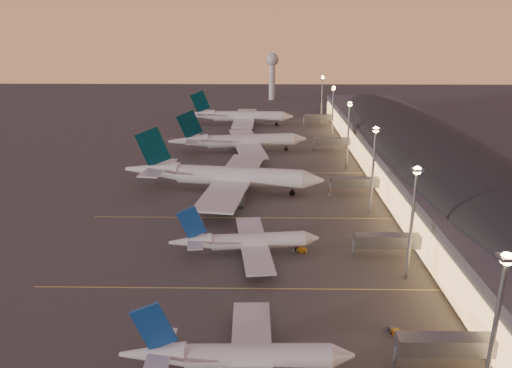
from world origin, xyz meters
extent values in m
plane|color=#3F3D3A|center=(0.00, 0.00, 0.00)|extent=(700.00, 700.00, 0.00)
cylinder|color=silver|center=(3.62, -32.11, 3.54)|extent=(23.32, 4.53, 3.95)
cone|color=silver|center=(17.10, -31.77, 3.54)|extent=(3.84, 4.05, 3.95)
cone|color=silver|center=(-13.23, -32.53, 4.03)|extent=(10.59, 4.21, 3.95)
cube|color=silver|center=(2.50, -32.14, 2.85)|extent=(7.57, 33.46, 0.44)
cylinder|color=navy|center=(3.06, -24.79, 1.51)|extent=(5.32, 3.10, 2.97)
cube|color=navy|center=(-12.71, -32.51, 9.16)|extent=(7.26, 0.77, 8.58)
cube|color=silver|center=(-11.96, -32.50, 4.63)|extent=(4.04, 12.08, 0.28)
cylinder|color=black|center=(1.68, -29.39, 0.78)|extent=(0.32, 0.32, 1.56)
cylinder|color=black|center=(1.68, -29.39, 0.55)|extent=(1.12, 0.72, 1.11)
cylinder|color=silver|center=(3.08, 11.86, 3.45)|extent=(22.92, 6.55, 3.85)
cone|color=silver|center=(16.12, 13.44, 3.45)|extent=(4.09, 4.26, 3.85)
cone|color=silver|center=(-13.21, 9.88, 3.93)|extent=(10.60, 5.05, 3.85)
cube|color=silver|center=(2.00, 11.73, 2.77)|extent=(10.43, 32.98, 0.42)
cylinder|color=navy|center=(1.86, 18.90, 1.47)|extent=(5.42, 3.48, 2.89)
cylinder|color=navy|center=(3.58, 4.73, 1.47)|extent=(5.42, 3.48, 2.89)
cube|color=navy|center=(-12.70, 9.94, 8.92)|extent=(7.07, 1.42, 8.35)
cube|color=silver|center=(-11.98, 10.03, 4.50)|extent=(5.03, 12.03, 0.27)
cylinder|color=black|center=(12.51, 13.01, 0.76)|extent=(0.34, 0.34, 1.52)
cylinder|color=black|center=(12.51, 13.01, 0.54)|extent=(1.15, 0.80, 1.08)
cylinder|color=black|center=(0.95, 14.31, 0.76)|extent=(0.34, 0.34, 1.52)
cylinder|color=black|center=(0.95, 14.31, 0.54)|extent=(1.15, 0.80, 1.08)
cylinder|color=black|center=(1.60, 8.96, 0.76)|extent=(0.34, 0.34, 1.52)
cylinder|color=black|center=(1.60, 8.96, 0.54)|extent=(1.15, 0.80, 1.08)
cylinder|color=silver|center=(-3.53, 56.98, 5.64)|extent=(41.89, 12.13, 6.26)
cone|color=silver|center=(20.27, 53.53, 5.64)|extent=(7.51, 7.15, 6.26)
cone|color=silver|center=(-33.28, 61.28, 6.42)|extent=(19.41, 8.88, 6.26)
cube|color=silver|center=(-5.51, 57.26, 4.54)|extent=(20.57, 61.64, 0.69)
cylinder|color=#5C5E63|center=(-2.28, 70.26, 2.43)|extent=(9.93, 5.99, 4.70)
cylinder|color=#5C5E63|center=(-6.10, 43.89, 2.43)|extent=(9.93, 5.99, 4.70)
cube|color=#04262B|center=(-32.35, 61.15, 14.51)|extent=(12.36, 2.70, 13.90)
cube|color=silver|center=(-31.03, 60.96, 7.36)|extent=(9.73, 22.53, 0.44)
cylinder|color=black|center=(13.69, 54.49, 1.25)|extent=(0.57, 0.57, 2.51)
cylinder|color=black|center=(13.69, 54.49, 0.88)|extent=(1.89, 1.34, 1.75)
cylinder|color=black|center=(-6.21, 61.80, 1.25)|extent=(0.57, 0.57, 2.51)
cylinder|color=black|center=(-6.21, 61.80, 0.88)|extent=(1.89, 1.34, 1.75)
cylinder|color=black|center=(-7.46, 53.12, 1.25)|extent=(0.57, 0.57, 2.51)
cylinder|color=black|center=(-7.46, 53.12, 0.88)|extent=(1.89, 1.34, 1.75)
cylinder|color=silver|center=(-1.26, 110.64, 5.01)|extent=(37.26, 11.11, 5.57)
cone|color=silver|center=(19.88, 113.90, 5.01)|extent=(6.72, 6.41, 5.57)
cone|color=silver|center=(-27.69, 106.58, 5.71)|extent=(17.29, 8.04, 5.57)
cube|color=silver|center=(-3.02, 110.37, 4.04)|extent=(18.76, 54.85, 0.61)
cylinder|color=#5C5E63|center=(-3.65, 122.26, 2.16)|extent=(8.86, 5.39, 4.18)
cylinder|color=#5C5E63|center=(-0.05, 98.84, 2.16)|extent=(8.86, 5.39, 4.18)
cube|color=#04262B|center=(-26.87, 106.71, 12.91)|extent=(10.99, 2.50, 12.36)
cube|color=silver|center=(-25.69, 106.89, 6.55)|extent=(8.82, 20.06, 0.39)
cylinder|color=black|center=(14.03, 113.00, 1.11)|extent=(0.51, 0.51, 2.23)
cylinder|color=black|center=(14.03, 113.00, 0.78)|extent=(1.69, 1.20, 1.56)
cylinder|color=black|center=(-4.79, 114.05, 1.11)|extent=(0.51, 0.51, 2.23)
cylinder|color=black|center=(-4.79, 114.05, 0.78)|extent=(1.69, 1.20, 1.56)
cylinder|color=black|center=(-3.61, 106.34, 1.11)|extent=(0.51, 0.51, 2.23)
cylinder|color=black|center=(-3.61, 106.34, 0.78)|extent=(1.69, 1.20, 1.56)
cylinder|color=silver|center=(-4.18, 167.72, 4.97)|extent=(36.65, 6.28, 5.53)
cone|color=silver|center=(17.04, 167.28, 4.97)|extent=(6.01, 5.65, 5.53)
cone|color=silver|center=(-30.70, 168.26, 5.66)|extent=(16.62, 5.87, 5.53)
cube|color=silver|center=(-5.95, 167.75, 4.01)|extent=(11.71, 53.63, 0.61)
cylinder|color=#5C5E63|center=(-4.53, 179.48, 2.14)|extent=(8.34, 4.31, 4.14)
cylinder|color=#5C5E63|center=(-5.01, 155.98, 2.14)|extent=(8.34, 4.31, 4.14)
cube|color=#04262B|center=(-29.88, 168.25, 12.80)|extent=(10.92, 1.05, 12.26)
cube|color=silver|center=(-28.70, 168.22, 6.49)|extent=(6.29, 19.35, 0.39)
cylinder|color=black|center=(11.17, 167.40, 1.11)|extent=(0.45, 0.45, 2.21)
cylinder|color=black|center=(11.17, 167.40, 0.77)|extent=(1.57, 1.00, 1.55)
cylinder|color=black|center=(-7.05, 171.64, 1.11)|extent=(0.45, 0.45, 2.21)
cylinder|color=black|center=(-7.05, 171.64, 0.77)|extent=(1.57, 1.00, 1.55)
cylinder|color=black|center=(-7.21, 163.91, 1.11)|extent=(0.45, 0.45, 2.21)
cylinder|color=black|center=(-7.21, 163.91, 0.77)|extent=(1.57, 1.00, 1.55)
cube|color=#4E4F54|center=(62.00, 72.50, 6.00)|extent=(40.00, 255.00, 12.00)
ellipsoid|color=black|center=(62.00, 72.50, 12.00)|extent=(39.00, 253.00, 10.92)
cube|color=#FAB764|center=(41.80, 72.50, 5.00)|extent=(0.40, 244.80, 8.00)
cube|color=#5C5E63|center=(34.00, -30.00, 4.50)|extent=(16.00, 3.20, 3.00)
cylinder|color=gray|center=(26.00, -30.00, 2.20)|extent=(0.70, 0.70, 4.40)
cube|color=#5C5E63|center=(34.00, 10.00, 4.50)|extent=(16.00, 3.20, 3.00)
cylinder|color=gray|center=(26.00, 10.00, 2.20)|extent=(0.70, 0.70, 4.40)
cube|color=#5C5E63|center=(34.00, 55.00, 4.50)|extent=(16.00, 3.20, 3.00)
cylinder|color=gray|center=(26.00, 55.00, 2.20)|extent=(0.70, 0.70, 4.40)
cube|color=#5C5E63|center=(34.00, 112.00, 4.50)|extent=(16.00, 3.20, 3.00)
cylinder|color=gray|center=(26.00, 112.00, 2.20)|extent=(0.70, 0.70, 4.40)
cube|color=#5C5E63|center=(34.00, 168.00, 4.50)|extent=(16.00, 3.20, 3.00)
cylinder|color=gray|center=(26.00, 168.00, 2.20)|extent=(0.70, 0.70, 4.40)
cylinder|color=gray|center=(36.00, -40.00, 12.50)|extent=(0.70, 0.70, 25.00)
cube|color=gray|center=(36.00, -40.00, 25.20)|extent=(2.20, 2.20, 0.50)
sphere|color=#FDC05E|center=(36.00, -40.00, 25.00)|extent=(1.80, 1.80, 1.80)
cylinder|color=gray|center=(36.00, 0.00, 12.50)|extent=(0.70, 0.70, 25.00)
cube|color=gray|center=(36.00, 0.00, 25.20)|extent=(2.20, 2.20, 0.50)
sphere|color=#FDC05E|center=(36.00, 0.00, 25.00)|extent=(1.80, 1.80, 1.80)
cylinder|color=gray|center=(36.00, 40.00, 12.50)|extent=(0.70, 0.70, 25.00)
cube|color=gray|center=(36.00, 40.00, 25.20)|extent=(2.20, 2.20, 0.50)
sphere|color=#FDC05E|center=(36.00, 40.00, 25.00)|extent=(1.80, 1.80, 1.80)
cylinder|color=gray|center=(36.00, 85.00, 12.50)|extent=(0.70, 0.70, 25.00)
cube|color=gray|center=(36.00, 85.00, 25.20)|extent=(2.20, 2.20, 0.50)
sphere|color=#FDC05E|center=(36.00, 85.00, 25.00)|extent=(1.80, 1.80, 1.80)
cylinder|color=gray|center=(36.00, 130.00, 12.50)|extent=(0.70, 0.70, 25.00)
cube|color=gray|center=(36.00, 130.00, 25.20)|extent=(2.20, 2.20, 0.50)
sphere|color=#FDC05E|center=(36.00, 130.00, 25.00)|extent=(1.80, 1.80, 1.80)
cylinder|color=gray|center=(36.00, 175.00, 12.50)|extent=(0.70, 0.70, 25.00)
cube|color=gray|center=(36.00, 175.00, 25.20)|extent=(2.20, 2.20, 0.50)
sphere|color=#FDC05E|center=(36.00, 175.00, 25.00)|extent=(1.80, 1.80, 1.80)
cylinder|color=silver|center=(10.00, 260.00, 13.00)|extent=(4.40, 4.40, 26.00)
sphere|color=silver|center=(10.00, 260.00, 28.00)|extent=(9.00, 9.00, 9.00)
cube|color=#D8C659|center=(0.00, -5.00, 0.01)|extent=(90.00, 0.36, 0.00)
cube|color=#D8C659|center=(0.00, 35.00, 0.01)|extent=(90.00, 0.36, 0.00)
cube|color=#D8C659|center=(0.00, 80.00, 0.01)|extent=(90.00, 0.36, 0.00)
cube|color=#D8C659|center=(0.00, 135.00, 0.01)|extent=(90.00, 0.36, 0.00)
cube|color=orange|center=(13.86, 12.85, 0.50)|extent=(2.48, 1.94, 1.00)
cube|color=#5C5E63|center=(12.30, 13.33, 0.36)|extent=(1.56, 1.50, 0.73)
cylinder|color=black|center=(14.84, 13.26, 0.20)|extent=(0.43, 0.27, 0.40)
cylinder|color=black|center=(14.44, 11.96, 0.20)|extent=(0.43, 0.27, 0.40)
cylinder|color=black|center=(13.28, 13.74, 0.20)|extent=(0.43, 0.27, 0.40)
cylinder|color=black|center=(12.88, 12.44, 0.20)|extent=(0.43, 0.27, 0.40)
cube|color=orange|center=(28.70, -21.36, 0.49)|extent=(2.05, 2.49, 0.98)
cube|color=#5C5E63|center=(28.10, -19.87, 0.36)|extent=(1.55, 1.60, 0.72)
cylinder|color=black|center=(29.62, -21.86, 0.20)|extent=(0.30, 0.43, 0.39)
cylinder|color=black|center=(28.38, -22.36, 0.20)|extent=(0.30, 0.43, 0.39)
cylinder|color=black|center=(29.02, -20.36, 0.20)|extent=(0.30, 0.43, 0.39)
cylinder|color=black|center=(27.78, -20.87, 0.20)|extent=(0.30, 0.43, 0.39)
camera|label=1|loc=(4.28, -98.97, 54.56)|focal=35.00mm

